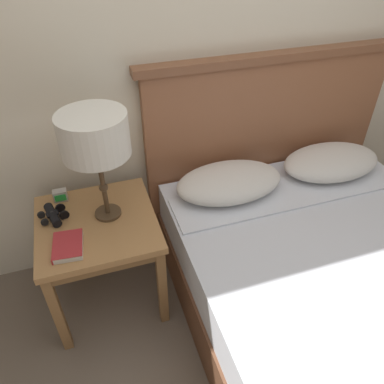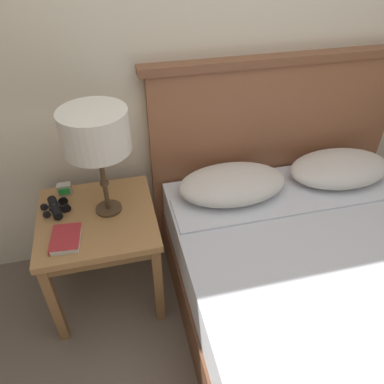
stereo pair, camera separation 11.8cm
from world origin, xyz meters
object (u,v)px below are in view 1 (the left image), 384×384
(book_on_nightstand, at_px, (67,246))
(alarm_clock, at_px, (60,195))
(nightstand, at_px, (98,232))
(binoculars_pair, at_px, (53,215))
(table_lamp, at_px, (94,137))
(bed, at_px, (330,280))

(book_on_nightstand, relative_size, alarm_clock, 2.69)
(nightstand, xyz_separation_m, alarm_clock, (-0.15, 0.22, 0.11))
(binoculars_pair, distance_m, alarm_clock, 0.14)
(nightstand, distance_m, book_on_nightstand, 0.22)
(table_lamp, height_order, book_on_nightstand, table_lamp)
(book_on_nightstand, xyz_separation_m, binoculars_pair, (-0.05, 0.23, 0.01))
(table_lamp, xyz_separation_m, binoculars_pair, (-0.26, 0.05, -0.42))
(binoculars_pair, bearing_deg, table_lamp, -11.10)
(book_on_nightstand, bearing_deg, binoculars_pair, 102.95)
(nightstand, distance_m, binoculars_pair, 0.23)
(book_on_nightstand, bearing_deg, table_lamp, 41.31)
(table_lamp, relative_size, alarm_clock, 7.80)
(table_lamp, bearing_deg, nightstand, -153.09)
(bed, bearing_deg, book_on_nightstand, 163.68)
(bed, distance_m, binoculars_pair, 1.43)
(table_lamp, bearing_deg, bed, -28.13)
(nightstand, distance_m, alarm_clock, 0.29)
(book_on_nightstand, bearing_deg, bed, -16.32)
(table_lamp, distance_m, alarm_clock, 0.50)
(nightstand, bearing_deg, bed, -25.21)
(table_lamp, distance_m, book_on_nightstand, 0.51)
(nightstand, height_order, alarm_clock, alarm_clock)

